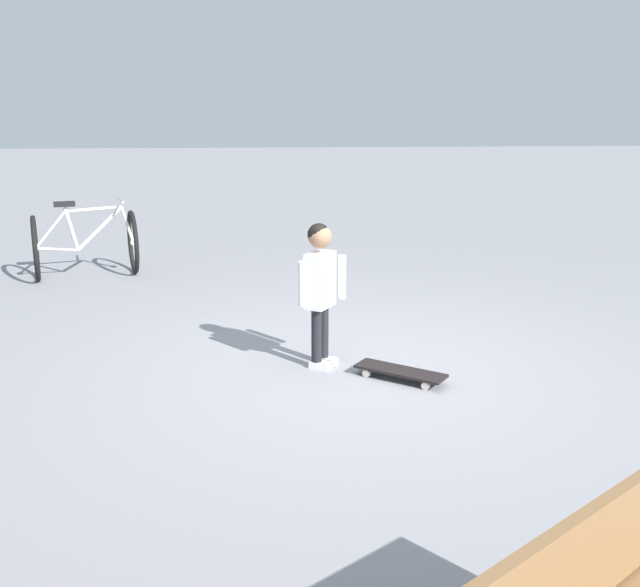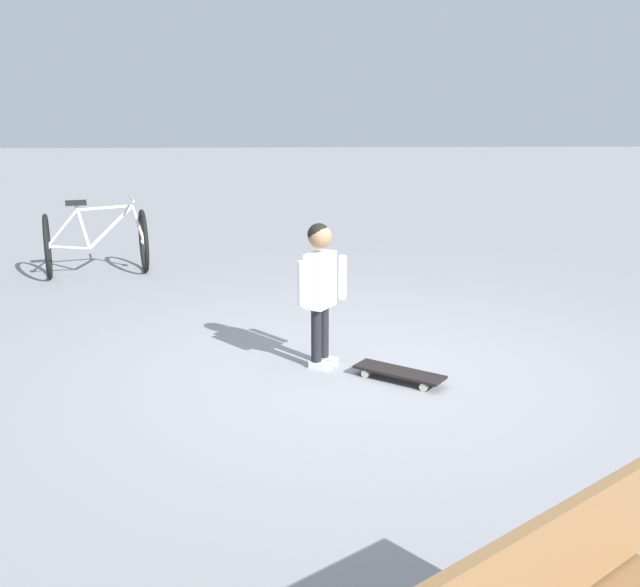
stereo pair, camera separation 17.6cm
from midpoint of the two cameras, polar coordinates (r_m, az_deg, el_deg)
ground_plane at (r=5.42m, az=3.96°, el=-5.89°), size 50.00×50.00×0.00m
child_person at (r=5.31m, az=0.96°, el=1.10°), size 0.36×0.28×1.06m
skateboard at (r=5.23m, az=7.07°, el=-6.07°), size 0.64×0.53×0.07m
bicycle_mid at (r=8.53m, az=-16.24°, el=3.86°), size 1.23×0.98×0.85m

